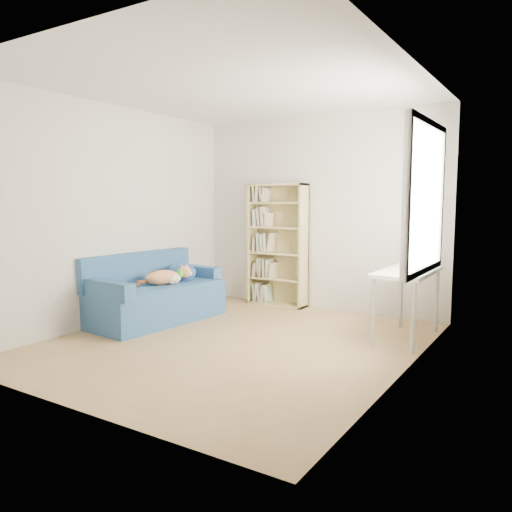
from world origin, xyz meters
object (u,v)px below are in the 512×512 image
Objects in this scene: sofa at (156,295)px; bookshelf at (277,250)px; pen_cup at (405,264)px; desk at (408,278)px.

sofa is 1.85m from bookshelf.
sofa is 1.03× the size of bookshelf.
sofa is 9.87× the size of pen_cup.
bookshelf is at bearing 157.72° from pen_cup.
bookshelf is 1.56× the size of desk.
pen_cup is at bearing -22.28° from bookshelf.
sofa is at bearing -164.83° from pen_cup.
sofa is at bearing -117.11° from bookshelf.
desk is at bearing -21.57° from bookshelf.
bookshelf is 9.63× the size of pen_cup.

